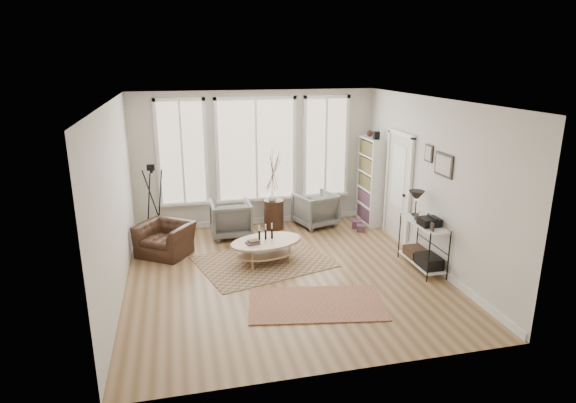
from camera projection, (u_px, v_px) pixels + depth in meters
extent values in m
plane|color=#98754F|center=(285.00, 274.00, 8.17)|extent=(5.50, 5.50, 0.00)
plane|color=white|center=(284.00, 100.00, 7.35)|extent=(5.50, 5.50, 0.00)
cube|color=beige|center=(256.00, 159.00, 10.33)|extent=(5.20, 0.04, 2.90)
cube|color=beige|center=(341.00, 257.00, 5.19)|extent=(5.20, 0.04, 2.90)
cube|color=beige|center=(115.00, 202.00, 7.19)|extent=(0.04, 5.50, 2.90)
cube|color=beige|center=(431.00, 183.00, 8.33)|extent=(0.04, 5.50, 2.90)
cube|color=white|center=(257.00, 220.00, 10.71)|extent=(5.10, 0.04, 0.12)
cube|color=white|center=(423.00, 257.00, 8.72)|extent=(0.03, 5.40, 0.12)
cube|color=#D1B288|center=(256.00, 150.00, 10.25)|extent=(1.60, 0.03, 2.10)
cube|color=#D1B288|center=(182.00, 153.00, 9.91)|extent=(0.90, 0.03, 2.10)
cube|color=#D1B288|center=(326.00, 147.00, 10.59)|extent=(0.90, 0.03, 2.10)
cube|color=white|center=(256.00, 150.00, 10.23)|extent=(1.74, 0.06, 2.24)
cube|color=white|center=(182.00, 153.00, 9.90)|extent=(1.04, 0.06, 2.24)
cube|color=white|center=(326.00, 147.00, 10.57)|extent=(1.04, 0.06, 2.24)
cube|color=white|center=(257.00, 199.00, 10.52)|extent=(4.10, 0.12, 0.06)
cube|color=silver|center=(398.00, 188.00, 9.51)|extent=(0.04, 0.88, 2.10)
cube|color=white|center=(398.00, 176.00, 9.44)|extent=(0.01, 0.55, 1.20)
cube|color=white|center=(409.00, 195.00, 9.05)|extent=(0.06, 0.08, 2.18)
cube|color=white|center=(387.00, 183.00, 9.97)|extent=(0.06, 0.08, 2.18)
cube|color=white|center=(401.00, 134.00, 9.20)|extent=(0.06, 1.06, 0.08)
sphere|color=black|center=(404.00, 195.00, 9.21)|extent=(0.06, 0.06, 0.06)
cube|color=white|center=(378.00, 186.00, 10.13)|extent=(0.30, 0.03, 1.90)
cube|color=white|center=(363.00, 177.00, 10.89)|extent=(0.30, 0.03, 1.90)
cube|color=white|center=(377.00, 181.00, 10.54)|extent=(0.02, 0.85, 1.90)
cube|color=white|center=(370.00, 181.00, 10.51)|extent=(0.30, 0.81, 1.90)
cube|color=maroon|center=(370.00, 181.00, 10.51)|extent=(0.24, 0.75, 1.76)
cube|color=black|center=(376.00, 135.00, 10.03)|extent=(0.12, 0.10, 0.16)
sphere|color=#351F14|center=(370.00, 133.00, 10.36)|extent=(0.14, 0.14, 0.14)
cube|color=white|center=(421.00, 261.00, 8.38)|extent=(0.37, 1.07, 0.03)
cube|color=white|center=(425.00, 224.00, 8.18)|extent=(0.37, 1.07, 0.02)
cylinder|color=black|center=(429.00, 258.00, 7.76)|extent=(0.02, 0.02, 0.85)
cylinder|color=black|center=(449.00, 256.00, 7.84)|extent=(0.02, 0.02, 0.85)
cylinder|color=black|center=(399.00, 236.00, 8.75)|extent=(0.02, 0.02, 0.85)
cylinder|color=black|center=(418.00, 234.00, 8.83)|extent=(0.02, 0.02, 0.85)
cylinder|color=black|center=(415.00, 214.00, 8.49)|extent=(0.14, 0.14, 0.02)
cylinder|color=black|center=(416.00, 207.00, 8.45)|extent=(0.02, 0.02, 0.30)
cone|color=black|center=(417.00, 196.00, 8.39)|extent=(0.28, 0.28, 0.18)
cube|color=black|center=(429.00, 222.00, 8.02)|extent=(0.32, 0.30, 0.13)
cube|color=black|center=(429.00, 261.00, 8.11)|extent=(0.32, 0.45, 0.20)
cube|color=#351F14|center=(416.00, 252.00, 8.56)|extent=(0.32, 0.40, 0.16)
cube|color=black|center=(432.00, 227.00, 7.74)|extent=(0.02, 0.10, 0.14)
cube|color=black|center=(416.00, 217.00, 8.25)|extent=(0.02, 0.10, 0.12)
cube|color=black|center=(444.00, 165.00, 7.84)|extent=(0.03, 0.52, 0.38)
cube|color=silver|center=(443.00, 165.00, 7.84)|extent=(0.01, 0.44, 0.30)
cube|color=black|center=(429.00, 153.00, 8.28)|extent=(0.03, 0.24, 0.30)
cube|color=silver|center=(428.00, 153.00, 8.27)|extent=(0.01, 0.18, 0.24)
cube|color=brown|center=(264.00, 262.00, 8.66)|extent=(2.61, 2.22, 0.01)
cube|color=maroon|center=(316.00, 303.00, 7.16)|extent=(2.16, 1.44, 0.01)
ellipsoid|color=tan|center=(266.00, 252.00, 8.61)|extent=(1.26, 0.96, 0.03)
ellipsoid|color=tan|center=(266.00, 242.00, 8.55)|extent=(1.47, 1.12, 0.04)
cylinder|color=tan|center=(248.00, 259.00, 8.33)|extent=(0.04, 0.04, 0.37)
cylinder|color=tan|center=(289.00, 255.00, 8.49)|extent=(0.04, 0.04, 0.37)
cylinder|color=tan|center=(245.00, 250.00, 8.72)|extent=(0.04, 0.04, 0.37)
cylinder|color=tan|center=(284.00, 246.00, 8.88)|extent=(0.04, 0.04, 0.37)
cylinder|color=black|center=(259.00, 235.00, 8.54)|extent=(0.04, 0.04, 0.19)
cylinder|color=black|center=(266.00, 235.00, 8.56)|extent=(0.04, 0.04, 0.19)
cylinder|color=black|center=(272.00, 234.00, 8.59)|extent=(0.04, 0.04, 0.19)
cube|color=#2F4425|center=(253.00, 242.00, 8.39)|extent=(0.23, 0.17, 0.06)
imported|color=slate|center=(231.00, 219.00, 9.84)|extent=(0.80, 0.83, 0.74)
imported|color=slate|center=(315.00, 209.00, 10.47)|extent=(0.99, 1.00, 0.74)
cylinder|color=#351F14|center=(274.00, 214.00, 10.31)|extent=(0.42, 0.42, 0.63)
imported|color=silver|center=(272.00, 196.00, 10.12)|extent=(0.22, 0.22, 0.22)
imported|color=#351F14|center=(165.00, 239.00, 8.93)|extent=(1.22, 1.18, 0.60)
cylinder|color=black|center=(151.00, 171.00, 9.28)|extent=(0.07, 0.07, 0.07)
cube|color=black|center=(151.00, 167.00, 9.26)|extent=(0.16, 0.12, 0.11)
cylinder|color=black|center=(151.00, 168.00, 9.18)|extent=(0.07, 0.09, 0.07)
cube|color=maroon|center=(357.00, 224.00, 10.43)|extent=(0.26, 0.29, 0.16)
cube|color=maroon|center=(361.00, 228.00, 10.20)|extent=(0.23, 0.26, 0.14)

